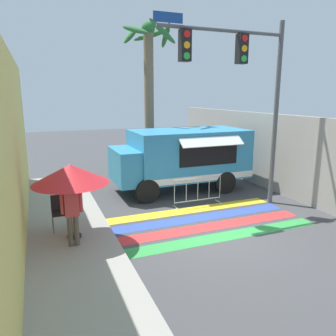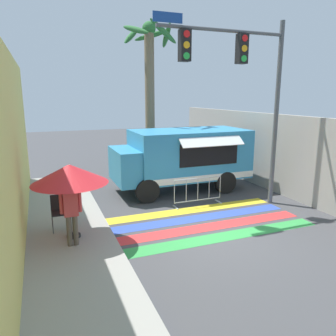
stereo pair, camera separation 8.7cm
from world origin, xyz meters
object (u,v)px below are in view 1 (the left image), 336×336
(patio_umbrella, at_px, (70,174))
(folding_chair, at_px, (60,209))
(food_truck, at_px, (179,156))
(traffic_signal_pole, at_px, (242,76))
(barricade_front, at_px, (198,192))
(palm_tree, at_px, (149,81))
(vendor_person, at_px, (72,210))

(patio_umbrella, relative_size, folding_chair, 2.04)
(patio_umbrella, bearing_deg, food_truck, 37.61)
(traffic_signal_pole, height_order, barricade_front, traffic_signal_pole)
(food_truck, distance_m, palm_tree, 4.09)
(patio_umbrella, xyz_separation_m, palm_tree, (4.26, 6.27, 2.57))
(folding_chair, bearing_deg, patio_umbrella, -67.15)
(barricade_front, height_order, palm_tree, palm_tree)
(traffic_signal_pole, bearing_deg, palm_tree, 103.54)
(vendor_person, bearing_deg, palm_tree, 45.99)
(barricade_front, bearing_deg, folding_chair, -169.73)
(traffic_signal_pole, distance_m, vendor_person, 6.68)
(food_truck, height_order, folding_chair, food_truck)
(folding_chair, bearing_deg, palm_tree, 52.56)
(vendor_person, bearing_deg, folding_chair, 88.42)
(vendor_person, relative_size, palm_tree, 0.24)
(vendor_person, height_order, barricade_front, vendor_person)
(vendor_person, bearing_deg, traffic_signal_pole, 1.60)
(patio_umbrella, height_order, folding_chair, patio_umbrella)
(vendor_person, distance_m, palm_tree, 8.71)
(folding_chair, xyz_separation_m, palm_tree, (4.53, 5.56, 3.70))
(palm_tree, bearing_deg, vendor_person, -122.53)
(food_truck, xyz_separation_m, folding_chair, (-4.88, -2.84, -0.67))
(traffic_signal_pole, bearing_deg, barricade_front, 146.01)
(patio_umbrella, distance_m, barricade_front, 4.92)
(food_truck, height_order, barricade_front, food_truck)
(palm_tree, bearing_deg, patio_umbrella, -124.19)
(barricade_front, bearing_deg, palm_tree, 92.29)
(vendor_person, height_order, palm_tree, palm_tree)
(patio_umbrella, bearing_deg, palm_tree, 55.81)
(barricade_front, bearing_deg, vendor_person, -155.33)
(patio_umbrella, bearing_deg, traffic_signal_pole, 8.21)
(food_truck, bearing_deg, traffic_signal_pole, -70.46)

